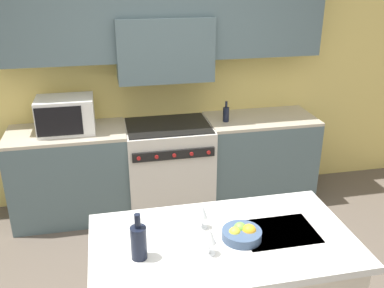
{
  "coord_description": "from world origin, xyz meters",
  "views": [
    {
      "loc": [
        -0.59,
        -2.16,
        2.39
      ],
      "look_at": [
        0.01,
        0.67,
        1.18
      ],
      "focal_mm": 40.0,
      "sensor_mm": 36.0,
      "label": 1
    }
  ],
  "objects_px": {
    "wine_bottle": "(139,242)",
    "wine_glass_near": "(210,237)",
    "oil_bottle_on_counter": "(226,114)",
    "wine_glass_far": "(202,212)",
    "range_stove": "(169,166)",
    "fruit_bowl": "(242,233)",
    "microwave": "(66,115)"
  },
  "relations": [
    {
      "from": "range_stove",
      "to": "wine_glass_near",
      "type": "relative_size",
      "value": 5.55
    },
    {
      "from": "range_stove",
      "to": "fruit_bowl",
      "type": "distance_m",
      "value": 2.05
    },
    {
      "from": "microwave",
      "to": "oil_bottle_on_counter",
      "type": "relative_size",
      "value": 2.48
    },
    {
      "from": "oil_bottle_on_counter",
      "to": "wine_glass_far",
      "type": "bearing_deg",
      "value": -110.34
    },
    {
      "from": "oil_bottle_on_counter",
      "to": "wine_glass_near",
      "type": "bearing_deg",
      "value": -108.43
    },
    {
      "from": "microwave",
      "to": "wine_bottle",
      "type": "bearing_deg",
      "value": -76.6
    },
    {
      "from": "wine_bottle",
      "to": "wine_glass_near",
      "type": "xyz_separation_m",
      "value": [
        0.38,
        -0.05,
        0.01
      ]
    },
    {
      "from": "wine_glass_near",
      "to": "range_stove",
      "type": "bearing_deg",
      "value": 87.33
    },
    {
      "from": "range_stove",
      "to": "oil_bottle_on_counter",
      "type": "xyz_separation_m",
      "value": [
        0.59,
        -0.02,
        0.54
      ]
    },
    {
      "from": "wine_glass_near",
      "to": "fruit_bowl",
      "type": "distance_m",
      "value": 0.26
    },
    {
      "from": "range_stove",
      "to": "fruit_bowl",
      "type": "relative_size",
      "value": 3.99
    },
    {
      "from": "wine_bottle",
      "to": "wine_glass_far",
      "type": "distance_m",
      "value": 0.45
    },
    {
      "from": "wine_bottle",
      "to": "wine_glass_near",
      "type": "height_order",
      "value": "wine_bottle"
    },
    {
      "from": "microwave",
      "to": "fruit_bowl",
      "type": "distance_m",
      "value": 2.29
    },
    {
      "from": "wine_bottle",
      "to": "wine_glass_far",
      "type": "bearing_deg",
      "value": 27.61
    },
    {
      "from": "wine_glass_near",
      "to": "fruit_bowl",
      "type": "xyz_separation_m",
      "value": [
        0.22,
        0.1,
        -0.08
      ]
    },
    {
      "from": "oil_bottle_on_counter",
      "to": "range_stove",
      "type": "bearing_deg",
      "value": 177.77
    },
    {
      "from": "range_stove",
      "to": "wine_bottle",
      "type": "height_order",
      "value": "wine_bottle"
    },
    {
      "from": "wine_glass_near",
      "to": "oil_bottle_on_counter",
      "type": "height_order",
      "value": "oil_bottle_on_counter"
    },
    {
      "from": "range_stove",
      "to": "microwave",
      "type": "distance_m",
      "value": 1.15
    },
    {
      "from": "wine_glass_near",
      "to": "wine_bottle",
      "type": "bearing_deg",
      "value": 172.65
    },
    {
      "from": "microwave",
      "to": "fruit_bowl",
      "type": "xyz_separation_m",
      "value": [
        1.09,
        -2.01,
        -0.13
      ]
    },
    {
      "from": "oil_bottle_on_counter",
      "to": "fruit_bowl",
      "type": "bearing_deg",
      "value": -103.46
    },
    {
      "from": "range_stove",
      "to": "oil_bottle_on_counter",
      "type": "bearing_deg",
      "value": -2.23
    },
    {
      "from": "wine_bottle",
      "to": "fruit_bowl",
      "type": "bearing_deg",
      "value": 5.26
    },
    {
      "from": "wine_glass_far",
      "to": "fruit_bowl",
      "type": "xyz_separation_m",
      "value": [
        0.2,
        -0.15,
        -0.08
      ]
    },
    {
      "from": "wine_bottle",
      "to": "wine_glass_far",
      "type": "relative_size",
      "value": 1.65
    },
    {
      "from": "microwave",
      "to": "fruit_bowl",
      "type": "relative_size",
      "value": 2.27
    },
    {
      "from": "wine_bottle",
      "to": "wine_glass_near",
      "type": "distance_m",
      "value": 0.38
    },
    {
      "from": "wine_bottle",
      "to": "oil_bottle_on_counter",
      "type": "distance_m",
      "value": 2.28
    },
    {
      "from": "microwave",
      "to": "wine_glass_far",
      "type": "bearing_deg",
      "value": -64.42
    },
    {
      "from": "fruit_bowl",
      "to": "oil_bottle_on_counter",
      "type": "distance_m",
      "value": 2.02
    }
  ]
}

